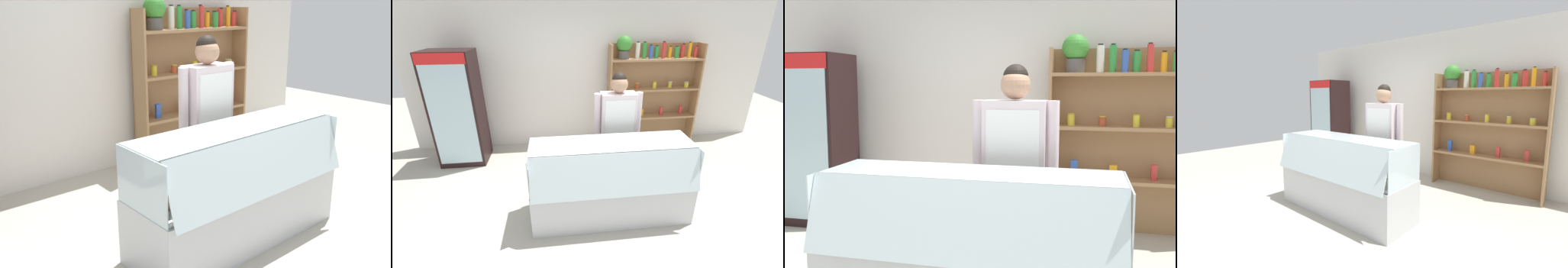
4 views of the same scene
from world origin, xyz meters
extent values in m
cube|color=white|center=(0.00, 2.20, 1.35)|extent=(6.80, 0.10, 2.70)
cube|color=black|center=(-2.35, 1.62, 0.95)|extent=(0.74, 0.58, 1.89)
cube|color=silver|center=(-2.35, 1.33, 0.95)|extent=(0.66, 0.01, 1.69)
cube|color=red|center=(-2.35, 1.33, 1.80)|extent=(0.70, 0.01, 0.16)
cylinder|color=orange|center=(-2.55, 1.39, 0.33)|extent=(0.06, 0.06, 0.17)
cylinder|color=red|center=(-2.35, 1.39, 0.35)|extent=(0.07, 0.07, 0.19)
cylinder|color=purple|center=(-2.14, 1.39, 0.34)|extent=(0.07, 0.07, 0.18)
cylinder|color=orange|center=(-2.55, 1.39, 0.86)|extent=(0.07, 0.07, 0.22)
cylinder|color=#9E6623|center=(-2.35, 1.39, 0.83)|extent=(0.05, 0.05, 0.17)
cylinder|color=purple|center=(-2.14, 1.39, 0.85)|extent=(0.05, 0.05, 0.20)
cylinder|color=red|center=(-2.55, 1.39, 1.36)|extent=(0.05, 0.05, 0.22)
cylinder|color=red|center=(-2.35, 1.39, 1.36)|extent=(0.05, 0.05, 0.22)
cylinder|color=orange|center=(-2.14, 1.39, 1.32)|extent=(0.07, 0.07, 0.15)
cube|color=#9E754C|center=(1.10, 2.02, 0.96)|extent=(1.71, 0.02, 1.93)
cube|color=#9E754C|center=(0.26, 1.88, 0.96)|extent=(0.03, 0.28, 1.93)
cube|color=#9E754C|center=(1.10, 1.88, 0.58)|extent=(1.65, 0.28, 0.04)
cube|color=#9E754C|center=(1.10, 1.88, 1.12)|extent=(1.65, 0.28, 0.04)
cube|color=#9E754C|center=(1.10, 1.88, 1.66)|extent=(1.65, 0.28, 0.04)
cylinder|color=#4C4742|center=(0.49, 1.88, 1.75)|extent=(0.19, 0.19, 0.14)
sphere|color=#36852D|center=(0.49, 1.88, 1.93)|extent=(0.27, 0.27, 0.27)
cylinder|color=silver|center=(0.74, 1.88, 1.81)|extent=(0.08, 0.08, 0.27)
cylinder|color=black|center=(0.74, 1.88, 1.96)|extent=(0.05, 0.05, 0.02)
cylinder|color=#2D8C38|center=(0.86, 1.88, 1.81)|extent=(0.07, 0.07, 0.27)
cylinder|color=black|center=(0.86, 1.88, 1.96)|extent=(0.04, 0.04, 0.02)
cylinder|color=#3356B2|center=(0.98, 1.86, 1.79)|extent=(0.07, 0.07, 0.22)
cylinder|color=black|center=(0.98, 1.88, 1.90)|extent=(0.05, 0.05, 0.02)
cylinder|color=#2D8C38|center=(1.09, 1.89, 1.78)|extent=(0.08, 0.08, 0.21)
cylinder|color=black|center=(1.09, 1.88, 1.89)|extent=(0.05, 0.05, 0.02)
cylinder|color=red|center=(1.21, 1.86, 1.81)|extent=(0.07, 0.07, 0.27)
cylinder|color=black|center=(1.21, 1.88, 1.96)|extent=(0.04, 0.04, 0.02)
cylinder|color=orange|center=(1.34, 1.90, 1.77)|extent=(0.06, 0.06, 0.19)
cylinder|color=black|center=(1.34, 1.88, 1.88)|extent=(0.04, 0.04, 0.02)
cylinder|color=yellow|center=(0.47, 1.89, 1.19)|extent=(0.08, 0.08, 0.11)
cylinder|color=gold|center=(0.47, 1.88, 1.26)|extent=(0.08, 0.08, 0.01)
cylinder|color=#BF4C2D|center=(0.78, 1.90, 1.18)|extent=(0.07, 0.07, 0.09)
cylinder|color=gold|center=(0.78, 1.88, 1.23)|extent=(0.07, 0.07, 0.01)
cylinder|color=yellow|center=(1.10, 1.87, 1.19)|extent=(0.07, 0.07, 0.11)
cylinder|color=gold|center=(1.10, 1.88, 1.26)|extent=(0.07, 0.07, 0.01)
cylinder|color=yellow|center=(1.42, 1.90, 1.19)|extent=(0.07, 0.07, 0.10)
cylinder|color=silver|center=(1.42, 1.88, 1.24)|extent=(0.07, 0.07, 0.01)
cube|color=#3356B2|center=(0.51, 1.88, 0.69)|extent=(0.07, 0.04, 0.18)
cube|color=orange|center=(0.90, 1.88, 0.67)|extent=(0.08, 0.04, 0.14)
cube|color=red|center=(1.29, 1.88, 0.68)|extent=(0.05, 0.04, 0.16)
cube|color=white|center=(-0.10, -0.08, 0.57)|extent=(1.88, 0.60, 0.03)
cube|color=silver|center=(-0.10, -0.39, 0.78)|extent=(1.90, 0.16, 0.47)
cube|color=silver|center=(-0.10, -0.03, 1.00)|extent=(1.90, 0.50, 0.01)
cube|color=silver|center=(-1.06, -0.08, 0.78)|extent=(0.01, 0.62, 0.45)
cube|color=silver|center=(0.86, -0.08, 0.78)|extent=(0.01, 0.62, 0.45)
cube|color=tan|center=(-0.88, -0.01, 0.61)|extent=(0.16, 0.14, 0.04)
cube|color=white|center=(-0.88, -0.20, 0.61)|extent=(0.05, 0.03, 0.02)
cube|color=tan|center=(-0.62, -0.01, 0.61)|extent=(0.16, 0.13, 0.04)
cube|color=white|center=(-0.62, -0.20, 0.61)|extent=(0.05, 0.03, 0.02)
cube|color=tan|center=(-0.36, -0.01, 0.61)|extent=(0.16, 0.11, 0.04)
cube|color=white|center=(-0.36, -0.20, 0.61)|extent=(0.05, 0.03, 0.02)
cube|color=beige|center=(-0.10, -0.01, 0.61)|extent=(0.16, 0.13, 0.05)
cube|color=white|center=(-0.10, -0.20, 0.61)|extent=(0.05, 0.03, 0.02)
cube|color=beige|center=(0.16, -0.01, 0.61)|extent=(0.16, 0.13, 0.05)
cube|color=white|center=(0.16, -0.20, 0.61)|extent=(0.05, 0.03, 0.02)
cube|color=tan|center=(0.42, -0.01, 0.61)|extent=(0.16, 0.11, 0.05)
cube|color=white|center=(0.42, -0.20, 0.61)|extent=(0.05, 0.03, 0.02)
cube|color=tan|center=(0.68, -0.01, 0.61)|extent=(0.16, 0.11, 0.06)
cube|color=white|center=(0.68, -0.20, 0.61)|extent=(0.05, 0.03, 0.02)
cylinder|color=tan|center=(-0.89, -0.18, 0.66)|extent=(0.18, 0.18, 0.16)
cylinder|color=#C1706B|center=(-0.67, -0.18, 0.65)|extent=(0.19, 0.16, 0.14)
cylinder|color=#C1706B|center=(-0.45, -0.18, 0.65)|extent=(0.21, 0.16, 0.12)
cylinder|color=white|center=(0.39, -0.16, 0.68)|extent=(0.07, 0.07, 0.19)
cylinder|color=white|center=(0.49, -0.16, 0.68)|extent=(0.07, 0.07, 0.19)
cylinder|color=#383D51|center=(-0.01, 0.51, 0.40)|extent=(0.13, 0.13, 0.79)
cylinder|color=#383D51|center=(0.20, 0.51, 0.40)|extent=(0.13, 0.13, 0.79)
cube|color=silver|center=(0.10, 0.51, 1.12)|extent=(0.46, 0.24, 0.65)
cube|color=white|center=(0.10, 0.39, 0.77)|extent=(0.39, 0.01, 1.22)
cylinder|color=silver|center=(-0.19, 0.51, 1.15)|extent=(0.09, 0.09, 0.59)
cylinder|color=silver|center=(0.38, 0.51, 1.15)|extent=(0.09, 0.09, 0.59)
sphere|color=tan|center=(0.10, 0.51, 1.56)|extent=(0.22, 0.22, 0.22)
sphere|color=black|center=(0.10, 0.52, 1.62)|extent=(0.19, 0.19, 0.19)
camera|label=1|loc=(-2.58, -2.45, 1.99)|focal=40.00mm
camera|label=2|loc=(-0.72, -2.73, 2.34)|focal=24.00mm
camera|label=3|loc=(0.60, -2.70, 1.57)|focal=40.00mm
camera|label=4|loc=(2.38, -2.42, 1.54)|focal=24.00mm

